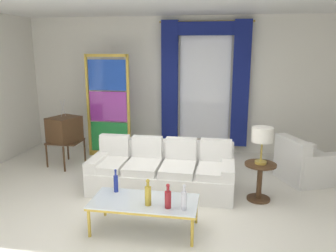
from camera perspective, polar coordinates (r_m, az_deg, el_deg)
ground_plane at (r=5.13m, az=-1.40°, el=-13.80°), size 16.00×16.00×0.00m
wall_rear at (r=7.65m, az=2.91°, el=6.89°), size 8.00×0.12×3.00m
ceiling_slab at (r=5.41m, az=0.12°, el=20.50°), size 8.00×7.60×0.04m
curtained_window at (r=7.42m, az=6.26°, el=8.51°), size 2.00×0.17×2.70m
couch_white_long at (r=5.66m, az=-0.97°, el=-7.77°), size 2.35×0.93×0.86m
coffee_table at (r=4.45m, az=-4.01°, el=-12.86°), size 1.37×0.64×0.41m
bottle_blue_decanter at (r=4.19m, az=-0.01°, el=-12.13°), size 0.08×0.08×0.31m
bottle_crystal_tall at (r=4.67m, az=-8.81°, el=-9.46°), size 0.06×0.06×0.32m
bottle_amber_squat at (r=4.15m, az=2.73°, el=-12.33°), size 0.07×0.07×0.32m
bottle_ruby_flask at (r=4.26m, az=-3.41°, el=-11.51°), size 0.08×0.08×0.34m
vintage_tv at (r=6.99m, az=-17.13°, el=-0.69°), size 0.68×0.73×1.35m
armchair_white at (r=6.48m, az=21.92°, el=-6.19°), size 1.08×1.07×0.80m
stained_glass_divider at (r=7.32m, az=-10.07°, el=2.93°), size 0.95×0.05×2.20m
peacock_figurine at (r=7.01m, az=-6.92°, el=-4.47°), size 0.44×0.60×0.50m
round_side_table at (r=5.45m, az=15.24°, el=-8.53°), size 0.48×0.48×0.59m
table_lamp_brass at (r=5.25m, az=15.68°, el=-1.67°), size 0.32×0.32×0.57m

